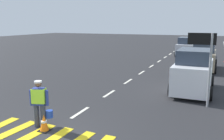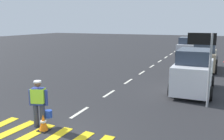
{
  "view_description": "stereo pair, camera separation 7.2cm",
  "coord_description": "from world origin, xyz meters",
  "px_view_note": "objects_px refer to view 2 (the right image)",
  "views": [
    {
      "loc": [
        4.98,
        -5.82,
        3.64
      ],
      "look_at": [
        -0.17,
        6.5,
        1.1
      ],
      "focal_mm": 40.36,
      "sensor_mm": 36.0,
      "label": 1
    },
    {
      "loc": [
        5.05,
        -5.79,
        3.64
      ],
      "look_at": [
        -0.17,
        6.5,
        1.1
      ],
      "focal_mm": 40.36,
      "sensor_mm": 36.0,
      "label": 2
    }
  ],
  "objects_px": {
    "road_worker": "(39,101)",
    "lane_direction_sign": "(205,52)",
    "car_parked_far": "(204,57)",
    "car_outgoing_far": "(187,47)",
    "traffic_cone_near": "(43,123)",
    "car_parked_curbside": "(193,72)"
  },
  "relations": [
    {
      "from": "road_worker",
      "to": "lane_direction_sign",
      "type": "distance_m",
      "value": 7.0
    },
    {
      "from": "car_parked_far",
      "to": "lane_direction_sign",
      "type": "bearing_deg",
      "value": -87.29
    },
    {
      "from": "car_outgoing_far",
      "to": "car_parked_far",
      "type": "bearing_deg",
      "value": -74.59
    },
    {
      "from": "car_parked_far",
      "to": "car_outgoing_far",
      "type": "height_order",
      "value": "car_parked_far"
    },
    {
      "from": "road_worker",
      "to": "traffic_cone_near",
      "type": "bearing_deg",
      "value": -36.77
    },
    {
      "from": "lane_direction_sign",
      "to": "car_outgoing_far",
      "type": "relative_size",
      "value": 0.74
    },
    {
      "from": "traffic_cone_near",
      "to": "car_outgoing_far",
      "type": "relative_size",
      "value": 0.14
    },
    {
      "from": "traffic_cone_near",
      "to": "car_parked_curbside",
      "type": "relative_size",
      "value": 0.14
    },
    {
      "from": "road_worker",
      "to": "traffic_cone_near",
      "type": "xyz_separation_m",
      "value": [
        0.32,
        -0.24,
        -0.64
      ]
    },
    {
      "from": "lane_direction_sign",
      "to": "car_parked_curbside",
      "type": "bearing_deg",
      "value": 104.7
    },
    {
      "from": "car_parked_curbside",
      "to": "car_outgoing_far",
      "type": "bearing_deg",
      "value": 97.96
    },
    {
      "from": "car_parked_far",
      "to": "traffic_cone_near",
      "type": "bearing_deg",
      "value": -107.13
    },
    {
      "from": "lane_direction_sign",
      "to": "car_parked_far",
      "type": "relative_size",
      "value": 0.73
    },
    {
      "from": "traffic_cone_near",
      "to": "car_parked_curbside",
      "type": "bearing_deg",
      "value": 59.6
    },
    {
      "from": "road_worker",
      "to": "car_parked_curbside",
      "type": "height_order",
      "value": "car_parked_curbside"
    },
    {
      "from": "traffic_cone_near",
      "to": "car_outgoing_far",
      "type": "xyz_separation_m",
      "value": [
        2.03,
        22.41,
        0.65
      ]
    },
    {
      "from": "traffic_cone_near",
      "to": "car_outgoing_far",
      "type": "height_order",
      "value": "car_outgoing_far"
    },
    {
      "from": "road_worker",
      "to": "car_parked_curbside",
      "type": "relative_size",
      "value": 0.4
    },
    {
      "from": "car_parked_curbside",
      "to": "lane_direction_sign",
      "type": "bearing_deg",
      "value": -75.3
    },
    {
      "from": "road_worker",
      "to": "traffic_cone_near",
      "type": "height_order",
      "value": "road_worker"
    },
    {
      "from": "traffic_cone_near",
      "to": "car_parked_far",
      "type": "relative_size",
      "value": 0.13
    },
    {
      "from": "lane_direction_sign",
      "to": "car_outgoing_far",
      "type": "xyz_separation_m",
      "value": [
        -2.74,
        17.6,
        -1.47
      ]
    }
  ]
}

